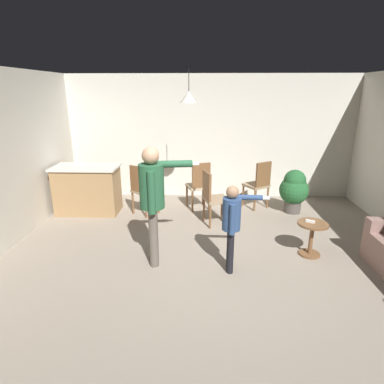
% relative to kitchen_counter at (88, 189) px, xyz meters
% --- Properties ---
extents(ground, '(7.68, 7.68, 0.00)m').
position_rel_kitchen_counter_xyz_m(ground, '(2.45, -1.99, -0.48)').
color(ground, gray).
extents(wall_back, '(6.40, 0.10, 2.70)m').
position_rel_kitchen_counter_xyz_m(wall_back, '(2.45, 1.21, 0.87)').
color(wall_back, silver).
rests_on(wall_back, ground).
extents(kitchen_counter, '(1.26, 0.66, 0.95)m').
position_rel_kitchen_counter_xyz_m(kitchen_counter, '(0.00, 0.00, 0.00)').
color(kitchen_counter, '#99754C').
rests_on(kitchen_counter, ground).
extents(side_table_by_couch, '(0.44, 0.44, 0.52)m').
position_rel_kitchen_counter_xyz_m(side_table_by_couch, '(3.90, -1.62, -0.15)').
color(side_table_by_couch, brown).
rests_on(side_table_by_couch, ground).
extents(person_adult, '(0.80, 0.56, 1.67)m').
position_rel_kitchen_counter_xyz_m(person_adult, '(1.62, -1.92, 0.56)').
color(person_adult, '#60564C').
rests_on(person_adult, ground).
extents(person_child, '(0.63, 0.35, 1.21)m').
position_rel_kitchen_counter_xyz_m(person_child, '(2.68, -2.09, 0.28)').
color(person_child, black).
rests_on(person_child, ground).
extents(dining_chair_by_counter, '(0.58, 0.58, 1.00)m').
position_rel_kitchen_counter_xyz_m(dining_chair_by_counter, '(1.11, -0.08, 0.07)').
color(dining_chair_by_counter, brown).
rests_on(dining_chair_by_counter, ground).
extents(dining_chair_near_wall, '(0.54, 0.54, 1.00)m').
position_rel_kitchen_counter_xyz_m(dining_chair_near_wall, '(2.21, 0.24, 0.07)').
color(dining_chair_near_wall, brown).
rests_on(dining_chair_near_wall, ground).
extents(dining_chair_centre_back, '(0.53, 0.53, 1.00)m').
position_rel_kitchen_counter_xyz_m(dining_chair_centre_back, '(2.47, -0.51, 0.07)').
color(dining_chair_centre_back, brown).
rests_on(dining_chair_centre_back, ground).
extents(dining_chair_spare, '(0.58, 0.58, 1.00)m').
position_rel_kitchen_counter_xyz_m(dining_chair_spare, '(3.44, 0.37, 0.07)').
color(dining_chair_spare, brown).
rests_on(dining_chair_spare, ground).
extents(potted_plant_corner, '(0.57, 0.57, 0.88)m').
position_rel_kitchen_counter_xyz_m(potted_plant_corner, '(4.10, 0.15, 0.01)').
color(potted_plant_corner, '#4C4742').
rests_on(potted_plant_corner, ground).
extents(spare_remote_on_table, '(0.13, 0.10, 0.04)m').
position_rel_kitchen_counter_xyz_m(spare_remote_on_table, '(3.86, -1.60, 0.06)').
color(spare_remote_on_table, white).
rests_on(spare_remote_on_table, side_table_by_couch).
extents(ceiling_light_pendant, '(0.32, 0.32, 0.55)m').
position_rel_kitchen_counter_xyz_m(ceiling_light_pendant, '(2.03, -0.21, 1.77)').
color(ceiling_light_pendant, silver).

